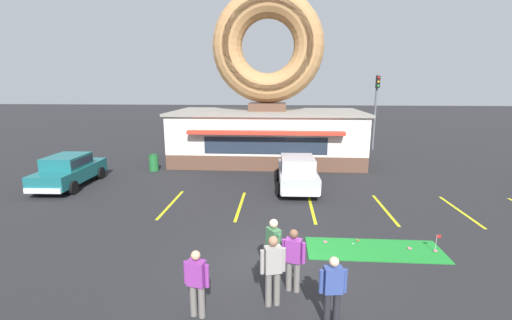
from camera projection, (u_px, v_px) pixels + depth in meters
name	position (u px, v px, depth m)	size (l,w,h in m)	color
ground_plane	(277.00, 269.00, 9.53)	(160.00, 160.00, 0.00)	#232326
donut_shop_building	(267.00, 105.00, 22.37)	(12.30, 6.75, 10.96)	brown
putting_mat	(374.00, 250.00, 10.60)	(4.14, 1.49, 0.03)	#1E842D
mini_donut_near_left	(358.00, 240.00, 11.17)	(0.13, 0.13, 0.04)	brown
mini_donut_near_right	(409.00, 248.00, 10.63)	(0.13, 0.13, 0.04)	#D8667F
mini_donut_mid_left	(435.00, 251.00, 10.46)	(0.13, 0.13, 0.04)	#D8667F
mini_donut_mid_centre	(325.00, 242.00, 11.06)	(0.13, 0.13, 0.04)	#D8667F
golf_ball	(353.00, 243.00, 10.94)	(0.04, 0.04, 0.04)	white
putting_flag_pin	(438.00, 239.00, 10.37)	(0.13, 0.01, 0.55)	silver
car_silver	(297.00, 171.00, 16.80)	(2.06, 4.60, 1.60)	#B2B5BA
car_teal	(69.00, 169.00, 17.18)	(2.11, 4.62, 1.60)	#196066
pedestrian_blue_sweater_man	(293.00, 258.00, 8.33)	(0.58, 0.34, 1.63)	slate
pedestrian_hooded_kid	(273.00, 247.00, 8.82)	(0.42, 0.50, 1.68)	slate
pedestrian_leather_jacket_man	(273.00, 267.00, 7.77)	(0.58, 0.34, 1.72)	slate
pedestrian_clipboard_woman	(332.00, 288.00, 7.15)	(0.59, 0.29, 1.57)	#232328
pedestrian_beanie_man	(196.00, 281.00, 7.40)	(0.58, 0.32, 1.57)	slate
trash_bin	(154.00, 162.00, 20.39)	(0.57, 0.57, 0.97)	#1E662D
traffic_light_pole	(376.00, 102.00, 26.24)	(0.28, 0.47, 5.80)	#595B60
parking_stripe_far_left	(171.00, 204.00, 14.72)	(0.12, 3.60, 0.01)	yellow
parking_stripe_left	(240.00, 206.00, 14.51)	(0.12, 3.60, 0.01)	yellow
parking_stripe_mid_left	(311.00, 207.00, 14.31)	(0.12, 3.60, 0.01)	yellow
parking_stripe_centre	(385.00, 209.00, 14.11)	(0.12, 3.60, 0.01)	yellow
parking_stripe_mid_right	(460.00, 211.00, 13.91)	(0.12, 3.60, 0.01)	yellow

